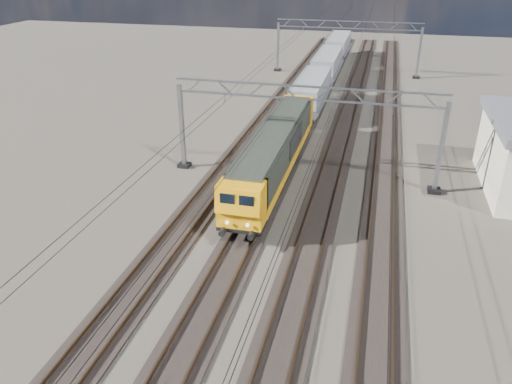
% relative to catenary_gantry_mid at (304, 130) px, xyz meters
% --- Properties ---
extents(ground, '(160.00, 160.00, 0.00)m').
position_rel_catenary_gantry_mid_xyz_m(ground, '(-0.00, -4.00, -3.91)').
color(ground, black).
rests_on(ground, ground).
extents(track_outer_west, '(2.60, 140.00, 0.30)m').
position_rel_catenary_gantry_mid_xyz_m(track_outer_west, '(-6.00, -4.00, -3.83)').
color(track_outer_west, black).
rests_on(track_outer_west, ground).
extents(track_loco, '(2.60, 140.00, 0.30)m').
position_rel_catenary_gantry_mid_xyz_m(track_loco, '(-2.00, -4.00, -3.83)').
color(track_loco, black).
rests_on(track_loco, ground).
extents(track_inner_east, '(2.60, 140.00, 0.30)m').
position_rel_catenary_gantry_mid_xyz_m(track_inner_east, '(2.00, -4.00, -3.83)').
color(track_inner_east, black).
rests_on(track_inner_east, ground).
extents(track_outer_east, '(2.60, 140.00, 0.30)m').
position_rel_catenary_gantry_mid_xyz_m(track_outer_east, '(6.00, -4.00, -3.83)').
color(track_outer_east, black).
rests_on(track_outer_east, ground).
extents(catenary_gantry_mid, '(19.90, 0.90, 7.11)m').
position_rel_catenary_gantry_mid_xyz_m(catenary_gantry_mid, '(0.00, 0.00, 0.00)').
color(catenary_gantry_mid, gray).
rests_on(catenary_gantry_mid, ground).
extents(catenary_gantry_far, '(19.90, 0.90, 7.11)m').
position_rel_catenary_gantry_mid_xyz_m(catenary_gantry_far, '(0.00, 36.00, 0.00)').
color(catenary_gantry_far, gray).
rests_on(catenary_gantry_far, ground).
extents(overhead_wires, '(12.03, 140.00, 0.53)m').
position_rel_catenary_gantry_mid_xyz_m(overhead_wires, '(-0.00, 4.00, 1.84)').
color(overhead_wires, black).
rests_on(overhead_wires, ground).
extents(locomotive, '(2.76, 21.10, 3.62)m').
position_rel_catenary_gantry_mid_xyz_m(locomotive, '(-2.00, -0.57, -1.58)').
color(locomotive, black).
rests_on(locomotive, ground).
extents(hopper_wagon_lead, '(3.38, 13.00, 3.25)m').
position_rel_catenary_gantry_mid_xyz_m(hopper_wagon_lead, '(-2.00, 17.13, -1.67)').
color(hopper_wagon_lead, black).
rests_on(hopper_wagon_lead, ground).
extents(hopper_wagon_mid, '(3.38, 13.00, 3.25)m').
position_rel_catenary_gantry_mid_xyz_m(hopper_wagon_mid, '(-2.00, 31.33, -1.67)').
color(hopper_wagon_mid, black).
rests_on(hopper_wagon_mid, ground).
extents(hopper_wagon_third, '(3.38, 13.00, 3.25)m').
position_rel_catenary_gantry_mid_xyz_m(hopper_wagon_third, '(-2.00, 45.53, -1.67)').
color(hopper_wagon_third, black).
rests_on(hopper_wagon_third, ground).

